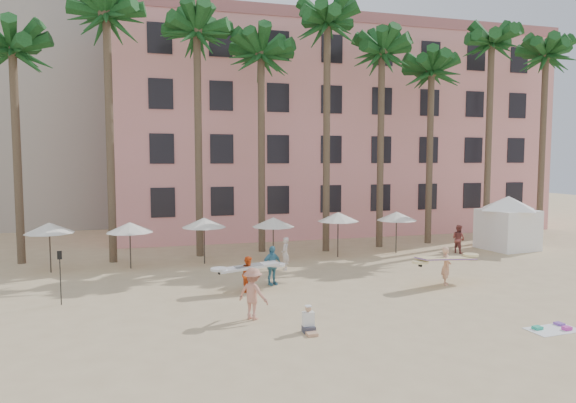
% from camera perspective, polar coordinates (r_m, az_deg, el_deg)
% --- Properties ---
extents(ground, '(120.00, 120.00, 0.00)m').
position_cam_1_polar(ground, '(19.19, 10.83, -13.33)').
color(ground, '#D1B789').
rests_on(ground, ground).
extents(pink_hotel, '(35.00, 14.00, 16.00)m').
position_cam_1_polar(pink_hotel, '(44.99, 4.06, 7.40)').
color(pink_hotel, pink).
rests_on(pink_hotel, ground).
extents(palm_row, '(44.40, 5.40, 16.30)m').
position_cam_1_polar(palm_row, '(33.23, -0.16, 17.00)').
color(palm_row, brown).
rests_on(palm_row, ground).
extents(umbrella_row, '(22.50, 2.70, 2.73)m').
position_cam_1_polar(umbrella_row, '(29.47, -5.42, -2.27)').
color(umbrella_row, '#332B23').
rests_on(umbrella_row, ground).
extents(cabana, '(5.00, 5.00, 3.50)m').
position_cam_1_polar(cabana, '(36.53, 23.24, -1.69)').
color(cabana, white).
rests_on(cabana, ground).
extents(beach_towel, '(1.86, 1.11, 0.14)m').
position_cam_1_polar(beach_towel, '(20.60, 27.41, -12.42)').
color(beach_towel, white).
rests_on(beach_towel, ground).
extents(carrier_yellow, '(3.44, 1.58, 1.81)m').
position_cam_1_polar(carrier_yellow, '(25.41, 17.18, -6.58)').
color(carrier_yellow, tan).
rests_on(carrier_yellow, ground).
extents(carrier_white, '(2.76, 0.99, 1.58)m').
position_cam_1_polar(carrier_white, '(23.23, -4.40, -7.86)').
color(carrier_white, '#EB5318').
rests_on(carrier_white, ground).
extents(beachgoers, '(16.38, 10.80, 1.93)m').
position_cam_1_polar(beachgoers, '(24.67, 4.68, -6.95)').
color(beachgoers, teal).
rests_on(beachgoers, ground).
extents(paddle, '(0.18, 0.04, 2.23)m').
position_cam_1_polar(paddle, '(22.89, -23.99, -7.04)').
color(paddle, black).
rests_on(paddle, ground).
extents(seated_man, '(0.41, 0.71, 0.92)m').
position_cam_1_polar(seated_man, '(18.03, 2.34, -13.38)').
color(seated_man, '#3F3F4C').
rests_on(seated_man, ground).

